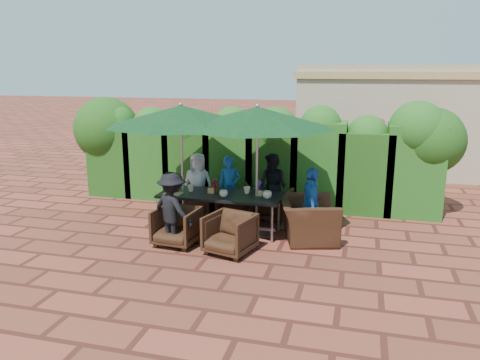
% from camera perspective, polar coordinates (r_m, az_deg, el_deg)
% --- Properties ---
extents(ground, '(80.00, 80.00, 0.00)m').
position_cam_1_polar(ground, '(8.91, -1.78, -6.73)').
color(ground, brown).
rests_on(ground, ground).
extents(dining_table, '(2.34, 0.90, 0.75)m').
position_cam_1_polar(dining_table, '(8.92, -2.37, -2.17)').
color(dining_table, black).
rests_on(dining_table, ground).
extents(umbrella_left, '(2.83, 2.83, 2.46)m').
position_cam_1_polar(umbrella_left, '(8.87, -7.23, 7.78)').
color(umbrella_left, gray).
rests_on(umbrella_left, ground).
extents(umbrella_right, '(2.84, 2.84, 2.46)m').
position_cam_1_polar(umbrella_right, '(8.49, 2.12, 7.63)').
color(umbrella_right, gray).
rests_on(umbrella_right, ground).
extents(chair_far_left, '(0.70, 0.66, 0.72)m').
position_cam_1_polar(chair_far_left, '(10.01, -5.02, -2.35)').
color(chair_far_left, black).
rests_on(chair_far_left, ground).
extents(chair_far_mid, '(0.98, 0.95, 0.78)m').
position_cam_1_polar(chair_far_mid, '(9.82, -1.06, -2.42)').
color(chair_far_mid, black).
rests_on(chair_far_mid, ground).
extents(chair_far_right, '(0.81, 0.78, 0.73)m').
position_cam_1_polar(chair_far_right, '(9.75, 3.97, -2.72)').
color(chair_far_right, black).
rests_on(chair_far_right, ground).
extents(chair_near_left, '(0.78, 0.74, 0.74)m').
position_cam_1_polar(chair_near_left, '(8.41, -7.75, -5.41)').
color(chair_near_left, black).
rests_on(chair_near_left, ground).
extents(chair_near_right, '(0.89, 0.86, 0.76)m').
position_cam_1_polar(chair_near_right, '(7.96, -1.25, -6.34)').
color(chair_near_right, black).
rests_on(chair_near_right, ground).
extents(chair_end_right, '(1.03, 1.31, 1.01)m').
position_cam_1_polar(chair_end_right, '(8.64, 8.31, -4.00)').
color(chair_end_right, black).
rests_on(chair_end_right, ground).
extents(adult_far_left, '(0.68, 0.42, 1.34)m').
position_cam_1_polar(adult_far_left, '(10.05, -5.15, -0.48)').
color(adult_far_left, silver).
rests_on(adult_far_left, ground).
extents(adult_far_mid, '(0.57, 0.51, 1.30)m').
position_cam_1_polar(adult_far_mid, '(9.82, -1.31, -0.85)').
color(adult_far_mid, '#1E58A6').
rests_on(adult_far_mid, ground).
extents(adult_far_right, '(0.77, 0.64, 1.38)m').
position_cam_1_polar(adult_far_right, '(9.71, 4.02, -0.82)').
color(adult_far_right, black).
rests_on(adult_far_right, ground).
extents(adult_near_left, '(0.95, 0.71, 1.34)m').
position_cam_1_polar(adult_near_left, '(8.25, -8.24, -3.61)').
color(adult_near_left, black).
rests_on(adult_near_left, ground).
extents(adult_end_right, '(0.57, 0.87, 1.36)m').
position_cam_1_polar(adult_end_right, '(8.50, 8.64, -3.06)').
color(adult_end_right, '#1E58A6').
rests_on(adult_end_right, ground).
extents(child_left, '(0.34, 0.32, 0.76)m').
position_cam_1_polar(child_left, '(10.16, -3.09, -1.96)').
color(child_left, '#CE4860').
rests_on(child_left, ground).
extents(child_right, '(0.34, 0.30, 0.83)m').
position_cam_1_polar(child_right, '(9.76, 2.26, -2.38)').
color(child_right, purple).
rests_on(child_right, ground).
extents(pedestrian_a, '(1.46, 0.54, 1.56)m').
position_cam_1_polar(pedestrian_a, '(12.50, 9.71, 2.65)').
color(pedestrian_a, green).
rests_on(pedestrian_a, ground).
extents(pedestrian_b, '(1.01, 0.80, 1.84)m').
position_cam_1_polar(pedestrian_b, '(12.59, 16.06, 3.05)').
color(pedestrian_b, '#CE4860').
rests_on(pedestrian_b, ground).
extents(pedestrian_c, '(1.17, 0.62, 1.76)m').
position_cam_1_polar(pedestrian_c, '(12.48, 18.63, 2.58)').
color(pedestrian_c, gray).
rests_on(pedestrian_c, ground).
extents(cup_a, '(0.16, 0.16, 0.13)m').
position_cam_1_polar(cup_a, '(9.06, -8.82, -1.16)').
color(cup_a, beige).
rests_on(cup_a, dining_table).
extents(cup_b, '(0.14, 0.14, 0.13)m').
position_cam_1_polar(cup_b, '(9.11, -6.02, -0.98)').
color(cup_b, beige).
rests_on(cup_b, dining_table).
extents(cup_c, '(0.16, 0.16, 0.13)m').
position_cam_1_polar(cup_c, '(8.68, -2.01, -1.65)').
color(cup_c, beige).
rests_on(cup_c, dining_table).
extents(cup_d, '(0.14, 0.14, 0.13)m').
position_cam_1_polar(cup_d, '(8.92, 0.85, -1.23)').
color(cup_d, beige).
rests_on(cup_d, dining_table).
extents(cup_e, '(0.17, 0.17, 0.13)m').
position_cam_1_polar(cup_e, '(8.59, 3.32, -1.80)').
color(cup_e, beige).
rests_on(cup_e, dining_table).
extents(ketchup_bottle, '(0.04, 0.04, 0.17)m').
position_cam_1_polar(ketchup_bottle, '(8.94, -3.23, -1.08)').
color(ketchup_bottle, '#B20C0A').
rests_on(ketchup_bottle, dining_table).
extents(sauce_bottle, '(0.04, 0.04, 0.17)m').
position_cam_1_polar(sauce_bottle, '(9.02, -2.77, -0.94)').
color(sauce_bottle, '#4C230C').
rests_on(sauce_bottle, dining_table).
extents(serving_tray, '(0.35, 0.25, 0.02)m').
position_cam_1_polar(serving_tray, '(8.98, -8.16, -1.63)').
color(serving_tray, tan).
rests_on(serving_tray, dining_table).
extents(number_block_left, '(0.12, 0.06, 0.10)m').
position_cam_1_polar(number_block_left, '(8.94, -3.55, -1.31)').
color(number_block_left, tan).
rests_on(number_block_left, dining_table).
extents(number_block_right, '(0.12, 0.06, 0.10)m').
position_cam_1_polar(number_block_right, '(8.75, 2.32, -1.62)').
color(number_block_right, tan).
rests_on(number_block_right, dining_table).
extents(hedge_wall, '(9.10, 1.60, 2.44)m').
position_cam_1_polar(hedge_wall, '(10.78, 1.27, 3.91)').
color(hedge_wall, '#183D10').
rests_on(hedge_wall, ground).
extents(building, '(6.20, 3.08, 3.20)m').
position_cam_1_polar(building, '(15.12, 19.03, 7.12)').
color(building, tan).
rests_on(building, ground).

